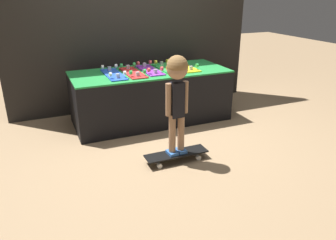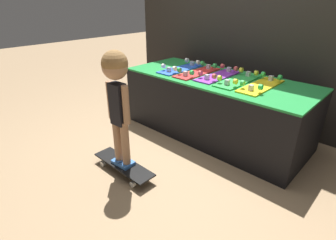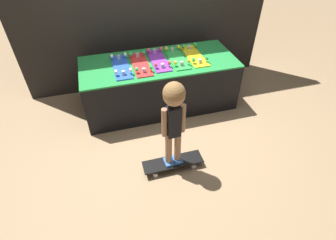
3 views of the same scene
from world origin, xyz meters
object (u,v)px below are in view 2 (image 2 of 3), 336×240
skateboard_blue_on_rack (181,68)px  skateboard_on_floor (124,165)px  skateboard_yellow_on_rack (261,85)px  skateboard_green_on_rack (238,80)px  child (117,89)px  skateboard_purple_on_rack (218,75)px  skateboard_red_on_rack (197,72)px

skateboard_blue_on_rack → skateboard_on_floor: 1.38m
skateboard_yellow_on_rack → skateboard_on_floor: skateboard_yellow_on_rack is taller
skateboard_green_on_rack → child: 1.28m
skateboard_blue_on_rack → skateboard_yellow_on_rack: (0.99, 0.03, 0.00)m
skateboard_green_on_rack → child: size_ratio=0.62×
skateboard_purple_on_rack → skateboard_on_floor: skateboard_purple_on_rack is taller
skateboard_blue_on_rack → skateboard_red_on_rack: 0.25m
child → skateboard_green_on_rack: bearing=67.4°
skateboard_purple_on_rack → skateboard_yellow_on_rack: same height
skateboard_red_on_rack → skateboard_on_floor: (0.09, -1.17, -0.63)m
skateboard_purple_on_rack → child: bearing=-97.5°
skateboard_purple_on_rack → skateboard_yellow_on_rack: size_ratio=1.00×
skateboard_blue_on_rack → skateboard_red_on_rack: bearing=-1.3°
skateboard_purple_on_rack → skateboard_on_floor: bearing=-97.5°
skateboard_blue_on_rack → skateboard_green_on_rack: (0.75, 0.03, 0.00)m
skateboard_red_on_rack → child: child is taller
skateboard_blue_on_rack → skateboard_purple_on_rack: 0.50m
skateboard_green_on_rack → skateboard_blue_on_rack: bearing=-177.8°
skateboard_blue_on_rack → skateboard_on_floor: bearing=-74.1°
skateboard_green_on_rack → skateboard_yellow_on_rack: (0.25, 0.00, 0.00)m
skateboard_green_on_rack → skateboard_yellow_on_rack: 0.25m
skateboard_green_on_rack → skateboard_red_on_rack: bearing=-176.1°
skateboard_blue_on_rack → child: bearing=-74.1°
skateboard_red_on_rack → skateboard_green_on_rack: (0.50, 0.03, 0.00)m
skateboard_green_on_rack → skateboard_on_floor: (-0.41, -1.21, -0.63)m
skateboard_purple_on_rack → skateboard_blue_on_rack: bearing=-175.0°
skateboard_blue_on_rack → skateboard_yellow_on_rack: 0.99m
skateboard_blue_on_rack → skateboard_green_on_rack: same height
skateboard_on_floor → skateboard_blue_on_rack: bearing=105.9°
skateboard_on_floor → child: bearing=104.0°
skateboard_green_on_rack → skateboard_purple_on_rack: bearing=176.5°
skateboard_purple_on_rack → skateboard_yellow_on_rack: 0.50m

